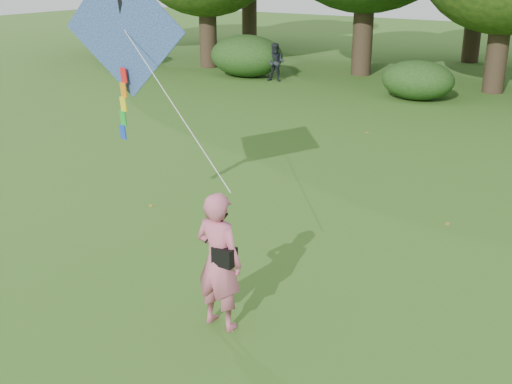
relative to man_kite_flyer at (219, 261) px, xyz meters
The scene contains 6 objects.
ground 1.44m from the man_kite_flyer, 35.50° to the right, with size 100.00×100.00×0.00m, color #265114.
man_kite_flyer is the anchor object (origin of this frame).
bystander_left 19.34m from the man_kite_flyer, 119.24° to the left, with size 0.77×0.60×1.59m, color #21252C.
crossbody_bag 0.18m from the man_kite_flyer, 14.61° to the right, with size 0.43×0.20×0.74m.
flying_kite 4.61m from the man_kite_flyer, 150.84° to the left, with size 4.72×2.16×3.16m.
fallen_leaves 3.20m from the man_kite_flyer, 70.84° to the left, with size 10.81×14.38×0.01m.
Camera 1 is at (3.85, -5.66, 4.81)m, focal length 45.00 mm.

